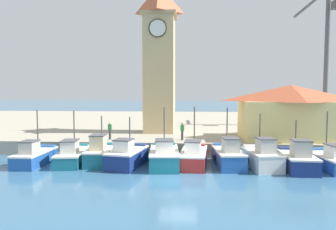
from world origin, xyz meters
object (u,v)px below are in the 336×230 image
fishing_boat_mid_left (127,156)px  fishing_boat_right_inner (228,156)px  fishing_boat_mid_right (194,156)px  fishing_boat_left_inner (100,154)px  clock_tower (159,55)px  fishing_boat_center (164,156)px  fishing_boat_far_left (35,156)px  fishing_boat_left_outer (73,155)px  fishing_boat_far_right (297,159)px  port_crane_near (325,73)px  fishing_boat_end_right (330,160)px  dock_worker_near_tower (110,130)px  fishing_boat_right_outer (262,157)px  dock_worker_along_quay (182,131)px  warehouse_right (290,111)px

fishing_boat_mid_left → fishing_boat_right_inner: bearing=4.4°
fishing_boat_mid_right → fishing_boat_right_inner: size_ratio=1.08×
fishing_boat_mid_right → fishing_boat_right_inner: fishing_boat_mid_right is taller
fishing_boat_left_inner → fishing_boat_mid_right: fishing_boat_mid_right is taller
fishing_boat_mid_left → clock_tower: 13.87m
fishing_boat_left_inner → fishing_boat_center: fishing_boat_center is taller
fishing_boat_far_left → fishing_boat_left_outer: 2.86m
fishing_boat_mid_left → fishing_boat_far_right: size_ratio=1.05×
fishing_boat_mid_right → port_crane_near: (16.61, 18.06, 7.16)m
fishing_boat_mid_right → fishing_boat_end_right: 10.03m
fishing_boat_left_outer → fishing_boat_center: (7.31, -0.43, 0.10)m
fishing_boat_left_inner → fishing_boat_mid_left: 2.34m
fishing_boat_far_left → dock_worker_near_tower: (4.62, 5.30, 1.39)m
fishing_boat_center → port_crane_near: bearing=44.6°
fishing_boat_far_left → fishing_boat_mid_left: size_ratio=0.98×
fishing_boat_left_outer → fishing_boat_right_outer: fishing_boat_left_outer is taller
fishing_boat_far_right → clock_tower: bearing=135.4°
fishing_boat_right_outer → port_crane_near: size_ratio=0.25×
fishing_boat_center → port_crane_near: 27.37m
fishing_boat_left_outer → fishing_boat_mid_left: 4.55m
fishing_boat_left_inner → port_crane_near: port_crane_near is taller
fishing_boat_left_inner → fishing_boat_far_right: size_ratio=0.95×
fishing_boat_center → fishing_boat_right_outer: fishing_boat_center is taller
fishing_boat_far_right → dock_worker_along_quay: 10.25m
fishing_boat_far_right → clock_tower: 17.91m
fishing_boat_left_inner → fishing_boat_left_outer: bearing=179.4°
clock_tower → dock_worker_near_tower: 10.03m
fishing_boat_far_left → dock_worker_along_quay: 12.56m
dock_worker_near_tower → dock_worker_along_quay: size_ratio=1.00×
fishing_boat_center → port_crane_near: (18.83, 18.54, 7.10)m
dock_worker_along_quay → fishing_boat_mid_right: bearing=-77.5°
fishing_boat_center → fishing_boat_mid_right: bearing=12.2°
fishing_boat_left_inner → fishing_boat_right_inner: (9.93, -0.02, -0.01)m
fishing_boat_right_outer → fishing_boat_end_right: 4.98m
fishing_boat_mid_right → fishing_boat_end_right: fishing_boat_mid_right is taller
fishing_boat_center → warehouse_right: (11.27, 6.86, 3.03)m
dock_worker_near_tower → port_crane_near: bearing=29.0°
fishing_boat_left_inner → fishing_boat_mid_left: (2.26, -0.61, -0.02)m
dock_worker_near_tower → dock_worker_along_quay: (6.68, 0.01, 0.00)m
fishing_boat_left_outer → fishing_boat_right_inner: fishing_boat_right_inner is taller
fishing_boat_left_inner → fishing_boat_right_outer: 12.34m
fishing_boat_right_inner → fishing_boat_far_left: bearing=-177.7°
fishing_boat_left_inner → fishing_boat_right_inner: fishing_boat_right_inner is taller
fishing_boat_mid_right → fishing_boat_left_inner: bearing=-179.4°
fishing_boat_center → fishing_boat_far_right: fishing_boat_center is taller
fishing_boat_left_outer → fishing_boat_center: size_ratio=1.02×
fishing_boat_far_right → fishing_boat_end_right: bearing=11.3°
fishing_boat_mid_right → fishing_boat_right_outer: size_ratio=1.23×
port_crane_near → dock_worker_near_tower: bearing=-151.0°
fishing_boat_center → fishing_boat_end_right: 12.24m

